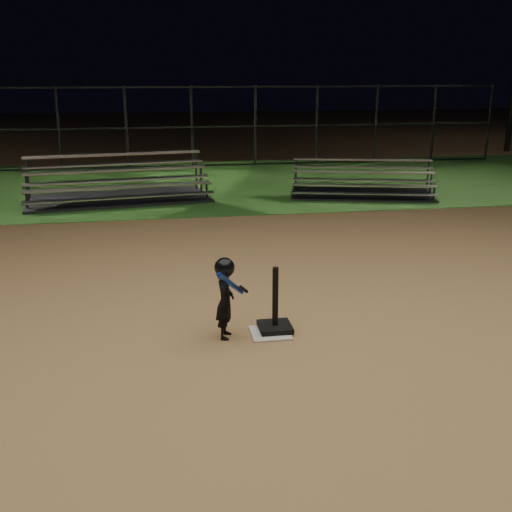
% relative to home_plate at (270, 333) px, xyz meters
% --- Properties ---
extents(ground, '(80.00, 80.00, 0.00)m').
position_rel_home_plate_xyz_m(ground, '(0.00, 0.00, -0.01)').
color(ground, '#A17949').
rests_on(ground, ground).
extents(grass_strip, '(60.00, 8.00, 0.01)m').
position_rel_home_plate_xyz_m(grass_strip, '(0.00, 10.00, -0.01)').
color(grass_strip, '#27581C').
rests_on(grass_strip, ground).
extents(home_plate, '(0.45, 0.45, 0.02)m').
position_rel_home_plate_xyz_m(home_plate, '(0.00, 0.00, 0.00)').
color(home_plate, beige).
rests_on(home_plate, ground).
extents(batting_tee, '(0.38, 0.38, 0.77)m').
position_rel_home_plate_xyz_m(batting_tee, '(0.07, 0.07, 0.15)').
color(batting_tee, black).
rests_on(batting_tee, home_plate).
extents(child_batter, '(0.41, 0.57, 0.95)m').
position_rel_home_plate_xyz_m(child_batter, '(-0.52, 0.00, 0.50)').
color(child_batter, black).
rests_on(child_batter, ground).
extents(bleacher_left, '(4.41, 2.58, 1.02)m').
position_rel_home_plate_xyz_m(bleacher_left, '(-2.09, 8.10, 0.20)').
color(bleacher_left, '#B5B5BA').
rests_on(bleacher_left, ground).
extents(bleacher_right, '(3.71, 2.47, 0.83)m').
position_rel_home_plate_xyz_m(bleacher_right, '(3.75, 7.67, 0.16)').
color(bleacher_right, '#A8A9AD').
rests_on(bleacher_right, ground).
extents(backstop_fence, '(20.08, 0.08, 2.50)m').
position_rel_home_plate_xyz_m(backstop_fence, '(0.00, 13.00, 1.24)').
color(backstop_fence, '#38383D').
rests_on(backstop_fence, ground).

